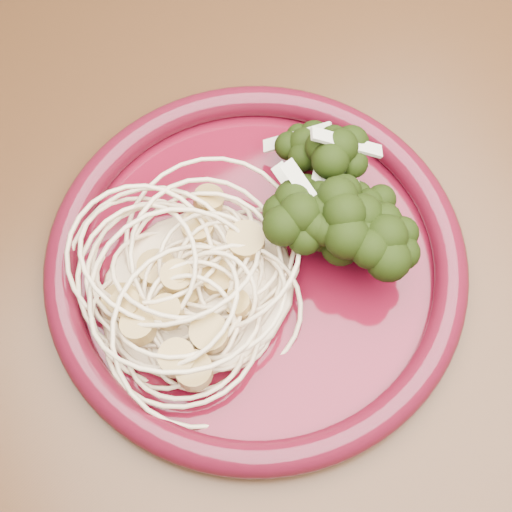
{
  "coord_description": "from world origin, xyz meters",
  "views": [
    {
      "loc": [
        -0.19,
        -0.16,
        1.23
      ],
      "look_at": [
        -0.08,
        0.02,
        0.77
      ],
      "focal_mm": 50.0,
      "sensor_mm": 36.0,
      "label": 1
    }
  ],
  "objects": [
    {
      "name": "onion_garnish",
      "position": [
        -0.02,
        0.01,
        0.82
      ],
      "size": [
        0.07,
        0.11,
        0.05
      ],
      "primitive_type": null,
      "rotation": [
        0.0,
        0.0,
        -0.03
      ],
      "color": "beige",
      "rests_on": "broccoli_pile"
    },
    {
      "name": "dinner_plate",
      "position": [
        -0.08,
        0.02,
        0.76
      ],
      "size": [
        0.31,
        0.31,
        0.03
      ],
      "rotation": [
        0.0,
        0.0,
        -0.03
      ],
      "color": "#530918",
      "rests_on": "dining_table"
    },
    {
      "name": "broccoli_pile",
      "position": [
        -0.02,
        0.01,
        0.78
      ],
      "size": [
        0.1,
        0.16,
        0.06
      ],
      "primitive_type": "ellipsoid",
      "rotation": [
        0.0,
        0.0,
        -0.03
      ],
      "color": "black",
      "rests_on": "dinner_plate"
    },
    {
      "name": "scallop_cluster",
      "position": [
        -0.12,
        0.02,
        0.81
      ],
      "size": [
        0.13,
        0.13,
        0.04
      ],
      "primitive_type": null,
      "rotation": [
        0.0,
        0.0,
        -0.03
      ],
      "color": "tan",
      "rests_on": "spaghetti_pile"
    },
    {
      "name": "dining_table",
      "position": [
        0.0,
        0.0,
        0.65
      ],
      "size": [
        1.2,
        0.8,
        0.75
      ],
      "color": "#472814",
      "rests_on": "ground"
    },
    {
      "name": "spaghetti_pile",
      "position": [
        -0.12,
        0.02,
        0.77
      ],
      "size": [
        0.15,
        0.13,
        0.03
      ],
      "primitive_type": "ellipsoid",
      "rotation": [
        0.0,
        0.0,
        -0.03
      ],
      "color": "beige",
      "rests_on": "dinner_plate"
    }
  ]
}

